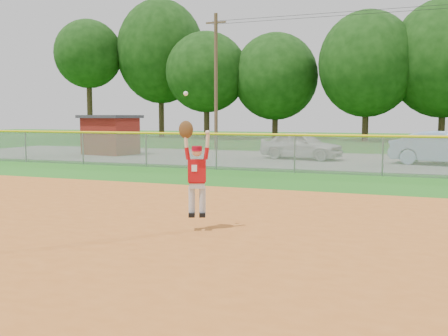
{
  "coord_description": "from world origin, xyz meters",
  "views": [
    {
      "loc": [
        4.2,
        -9.46,
        2.24
      ],
      "look_at": [
        0.42,
        0.78,
        1.1
      ],
      "focal_mm": 40.0,
      "sensor_mm": 36.0,
      "label": 1
    }
  ],
  "objects_px": {
    "car_white_a": "(301,145)",
    "ballplayer": "(195,169)",
    "car_blue": "(444,148)",
    "utility_shed": "(110,135)"
  },
  "relations": [
    {
      "from": "utility_shed",
      "to": "ballplayer",
      "type": "height_order",
      "value": "ballplayer"
    },
    {
      "from": "car_white_a",
      "to": "ballplayer",
      "type": "xyz_separation_m",
      "value": [
        1.34,
        -16.73,
        0.47
      ]
    },
    {
      "from": "car_white_a",
      "to": "utility_shed",
      "type": "xyz_separation_m",
      "value": [
        -11.05,
        -0.62,
        0.42
      ]
    },
    {
      "from": "car_blue",
      "to": "utility_shed",
      "type": "height_order",
      "value": "utility_shed"
    },
    {
      "from": "car_white_a",
      "to": "ballplayer",
      "type": "bearing_deg",
      "value": -163.2
    },
    {
      "from": "car_blue",
      "to": "utility_shed",
      "type": "distance_m",
      "value": 17.76
    },
    {
      "from": "car_white_a",
      "to": "car_blue",
      "type": "height_order",
      "value": "car_blue"
    },
    {
      "from": "utility_shed",
      "to": "ballplayer",
      "type": "xyz_separation_m",
      "value": [
        12.4,
        -16.12,
        0.05
      ]
    },
    {
      "from": "utility_shed",
      "to": "car_white_a",
      "type": "bearing_deg",
      "value": 3.2
    },
    {
      "from": "car_white_a",
      "to": "ballplayer",
      "type": "height_order",
      "value": "ballplayer"
    }
  ]
}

